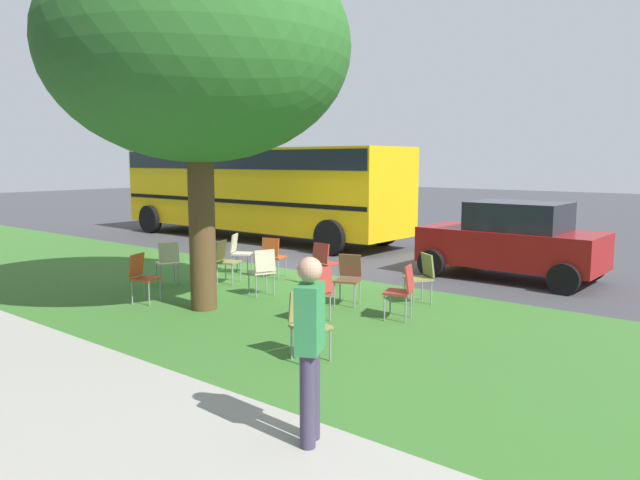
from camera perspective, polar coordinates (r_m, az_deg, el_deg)
ground at (r=14.10m, az=-1.54°, el=-2.76°), size 80.00×80.00×0.00m
grass_verge at (r=11.91m, az=-11.68°, el=-4.82°), size 48.00×6.00×0.01m
street_tree at (r=10.42m, az=-11.45°, el=17.18°), size 4.97×4.97×6.14m
chair_0 at (r=9.67m, az=7.78°, el=-4.47°), size 0.53×0.52×0.88m
chair_1 at (r=10.60m, az=2.69°, el=-3.35°), size 0.53×0.54×0.88m
chair_2 at (r=11.15m, az=-16.40°, el=-3.11°), size 0.55×0.54×0.88m
chair_3 at (r=7.72m, az=-1.19°, el=-7.47°), size 0.51×0.51×0.88m
chair_4 at (r=12.59m, az=-8.90°, el=-1.70°), size 0.54×0.53×0.88m
chair_5 at (r=12.17m, az=0.40°, el=-1.93°), size 0.44×0.44×0.88m
chair_6 at (r=11.32m, az=-5.42°, el=-2.68°), size 0.54×0.54×0.88m
chair_7 at (r=13.66m, az=-7.64°, el=-0.96°), size 0.57×0.57×0.88m
chair_8 at (r=10.86m, az=9.58°, el=-3.19°), size 0.58×0.58×0.88m
chair_9 at (r=9.43m, az=-0.21°, el=-4.70°), size 0.44×0.44×0.88m
chair_10 at (r=12.63m, az=-14.12°, el=-1.81°), size 0.55×0.55×0.88m
chair_11 at (r=13.02m, az=-4.46°, el=-1.33°), size 0.51×0.51×0.88m
parked_car at (r=13.44m, az=17.66°, el=-0.01°), size 3.70×1.92×1.65m
school_bus at (r=19.57m, az=-5.96°, el=5.26°), size 10.40×2.80×2.88m
pedestrian_1 at (r=5.38m, az=-0.96°, el=-9.66°), size 0.34×0.41×1.69m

